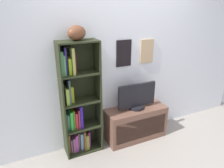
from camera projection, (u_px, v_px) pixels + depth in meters
name	position (u px, v px, depth m)	size (l,w,h in m)	color
back_wall	(120.00, 60.00, 2.98)	(4.80, 0.08, 2.51)	silver
bookshelf	(77.00, 105.00, 2.78)	(0.52, 0.27, 1.60)	#252A18
football	(77.00, 33.00, 2.43)	(0.26, 0.18, 0.18)	brown
tv_stand	(136.00, 123.00, 3.22)	(0.95, 0.37, 0.52)	brown
television	(137.00, 97.00, 3.06)	(0.61, 0.22, 0.40)	black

